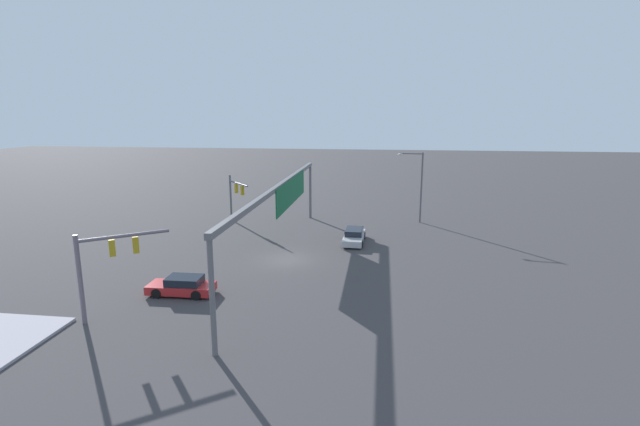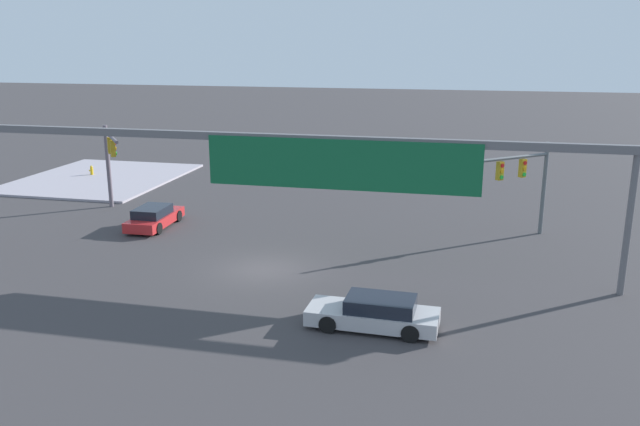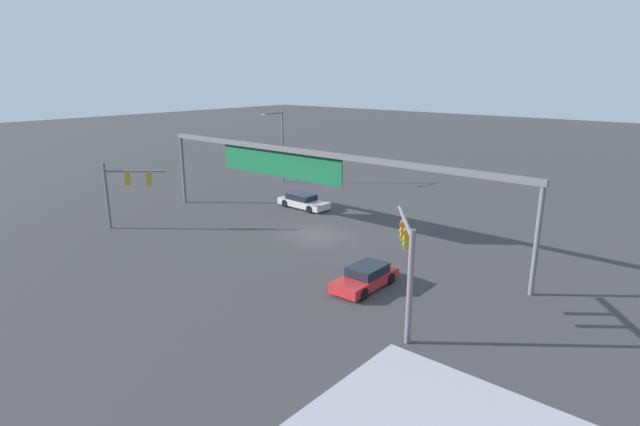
# 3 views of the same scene
# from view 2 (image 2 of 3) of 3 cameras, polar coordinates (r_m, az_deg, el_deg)

# --- Properties ---
(ground_plane) EXTENTS (228.60, 228.60, 0.00)m
(ground_plane) POSITION_cam_2_polar(r_m,az_deg,el_deg) (29.83, -5.04, -4.99)
(ground_plane) COLOR #3C383A
(sidewalk_corner) EXTENTS (11.04, 13.09, 0.15)m
(sidewalk_corner) POSITION_cam_2_polar(r_m,az_deg,el_deg) (51.63, -18.77, 2.92)
(sidewalk_corner) COLOR #A59DA7
(sidewalk_corner) RESTS_ON ground
(traffic_signal_near_corner) EXTENTS (3.60, 3.10, 5.01)m
(traffic_signal_near_corner) POSITION_cam_2_polar(r_m,az_deg,el_deg) (35.44, 17.78, 3.16)
(traffic_signal_near_corner) COLOR #5A5F62
(traffic_signal_near_corner) RESTS_ON ground
(traffic_signal_opposite_side) EXTENTS (3.21, 4.09, 5.14)m
(traffic_signal_opposite_side) POSITION_cam_2_polar(r_m,az_deg,el_deg) (40.99, -18.05, 4.95)
(traffic_signal_opposite_side) COLOR slate
(traffic_signal_opposite_side) RESTS_ON ground
(overhead_sign_gantry) EXTENTS (31.01, 0.43, 6.20)m
(overhead_sign_gantry) POSITION_cam_2_polar(r_m,az_deg,el_deg) (28.53, -2.95, 5.12)
(overhead_sign_gantry) COLOR slate
(overhead_sign_gantry) RESTS_ON ground
(sedan_car_approaching) EXTENTS (1.91, 4.28, 1.21)m
(sedan_car_approaching) POSITION_cam_2_polar(r_m,az_deg,el_deg) (37.37, -14.41, -0.36)
(sedan_car_approaching) COLOR red
(sedan_car_approaching) RESTS_ON ground
(sedan_car_waiting_far) EXTENTS (4.82, 1.95, 1.21)m
(sedan_car_waiting_far) POSITION_cam_2_polar(r_m,az_deg,el_deg) (23.84, 4.85, -8.79)
(sedan_car_waiting_far) COLOR #B6B3B5
(sedan_car_waiting_far) RESTS_ON ground
(fire_hydrant_on_curb) EXTENTS (0.33, 0.22, 0.71)m
(fire_hydrant_on_curb) POSITION_cam_2_polar(r_m,az_deg,el_deg) (52.79, -19.49, 3.57)
(fire_hydrant_on_curb) COLOR gold
(fire_hydrant_on_curb) RESTS_ON sidewalk_corner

